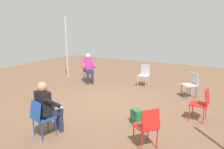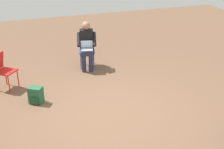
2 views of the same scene
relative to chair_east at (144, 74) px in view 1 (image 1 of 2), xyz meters
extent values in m
plane|color=brown|center=(-2.45, 0.20, -0.50)|extent=(16.11, 16.11, 0.00)
cube|color=#B7B7BC|center=(-0.07, 0.00, -0.06)|extent=(0.40, 0.40, 0.03)
cylinder|color=#B7B7BC|center=(-0.24, -0.17, -0.29)|extent=(0.02, 0.02, 0.42)
cylinder|color=#B7B7BC|center=(-0.24, 0.17, -0.29)|extent=(0.02, 0.02, 0.42)
cylinder|color=#B7B7BC|center=(0.10, -0.17, -0.29)|extent=(0.02, 0.02, 0.42)
cylinder|color=#B7B7BC|center=(0.10, 0.17, -0.29)|extent=(0.02, 0.02, 0.42)
cube|color=#B7B7BC|center=(0.12, 0.00, 0.15)|extent=(0.10, 0.38, 0.40)
cube|color=red|center=(-2.39, -2.35, -0.06)|extent=(0.43, 0.43, 0.03)
cylinder|color=red|center=(-2.54, -2.16, -0.29)|extent=(0.02, 0.02, 0.42)
cylinder|color=red|center=(-2.21, -2.19, -0.29)|extent=(0.02, 0.02, 0.42)
cylinder|color=red|center=(-2.57, -2.50, -0.29)|extent=(0.02, 0.02, 0.42)
cylinder|color=red|center=(-2.23, -2.53, -0.29)|extent=(0.02, 0.02, 0.42)
cube|color=red|center=(-2.40, -2.54, 0.15)|extent=(0.39, 0.12, 0.40)
cube|color=#B7B7BC|center=(-0.65, -1.82, -0.06)|extent=(0.57, 0.57, 0.03)
cylinder|color=#1E4799|center=(-0.89, -1.82, -0.29)|extent=(0.02, 0.02, 0.42)
cylinder|color=#1E4799|center=(-0.64, -1.58, -0.29)|extent=(0.02, 0.02, 0.42)
cylinder|color=#1E4799|center=(-0.66, -2.06, -0.29)|extent=(0.02, 0.02, 0.42)
cylinder|color=#1E4799|center=(-0.41, -1.83, -0.29)|extent=(0.02, 0.02, 0.42)
cube|color=#B7B7BC|center=(-0.52, -1.96, 0.15)|extent=(0.34, 0.33, 0.40)
cube|color=#B7B7BC|center=(-0.60, 2.28, -0.06)|extent=(0.57, 0.57, 0.03)
cylinder|color=#1E4799|center=(-0.59, 2.04, -0.29)|extent=(0.02, 0.02, 0.42)
cylinder|color=#1E4799|center=(-0.84, 2.28, -0.29)|extent=(0.02, 0.02, 0.42)
cylinder|color=#1E4799|center=(-0.36, 2.28, -0.29)|extent=(0.02, 0.02, 0.42)
cylinder|color=#1E4799|center=(-0.60, 2.52, -0.29)|extent=(0.02, 0.02, 0.42)
cube|color=#B7B7BC|center=(-0.46, 2.41, 0.15)|extent=(0.34, 0.33, 0.40)
cube|color=red|center=(-4.21, -1.59, -0.06)|extent=(0.56, 0.56, 0.03)
cylinder|color=red|center=(-4.24, -1.35, -0.29)|extent=(0.02, 0.02, 0.42)
cylinder|color=red|center=(-3.97, -1.57, -0.29)|extent=(0.02, 0.02, 0.42)
cylinder|color=red|center=(-4.45, -1.62, -0.29)|extent=(0.02, 0.02, 0.42)
cylinder|color=red|center=(-4.19, -1.83, -0.29)|extent=(0.02, 0.02, 0.42)
cube|color=red|center=(-4.33, -1.74, 0.15)|extent=(0.35, 0.31, 0.40)
cube|color=#1E4799|center=(-4.88, 0.49, -0.06)|extent=(0.49, 0.49, 0.03)
cylinder|color=#1E4799|center=(-4.67, 0.61, -0.29)|extent=(0.02, 0.02, 0.42)
cylinder|color=#1E4799|center=(-4.76, 0.28, -0.29)|extent=(0.02, 0.02, 0.42)
cylinder|color=#1E4799|center=(-5.00, 0.70, -0.29)|extent=(0.02, 0.02, 0.42)
cylinder|color=#1E4799|center=(-5.09, 0.37, -0.29)|extent=(0.02, 0.02, 0.42)
cube|color=#1E4799|center=(-5.06, 0.54, 0.15)|extent=(0.18, 0.39, 0.40)
cylinder|color=#23283D|center=(-4.51, 0.49, -0.27)|extent=(0.11, 0.11, 0.45)
cylinder|color=#23283D|center=(-4.55, 0.31, -0.27)|extent=(0.11, 0.11, 0.45)
cube|color=#23283D|center=(-4.70, 0.44, 0.01)|extent=(0.48, 0.39, 0.14)
cube|color=black|center=(-4.88, 0.49, 0.27)|extent=(0.30, 0.38, 0.52)
sphere|color=#A87A5B|center=(-4.88, 0.49, 0.63)|extent=(0.22, 0.22, 0.22)
cylinder|color=black|center=(-4.73, 0.66, 0.30)|extent=(0.41, 0.18, 0.31)
cylinder|color=black|center=(-4.83, 0.27, 0.30)|extent=(0.41, 0.18, 0.31)
cube|color=#9EA0A5|center=(-4.59, 0.41, 0.09)|extent=(0.29, 0.34, 0.02)
cube|color=#B2D1F2|center=(-4.69, 0.44, 0.20)|extent=(0.12, 0.30, 0.20)
cylinder|color=#23283D|center=(-0.78, 1.96, -0.27)|extent=(0.11, 0.11, 0.45)
cylinder|color=#23283D|center=(-0.91, 2.09, -0.27)|extent=(0.11, 0.11, 0.45)
cube|color=#23283D|center=(-0.73, 2.14, 0.01)|extent=(0.51, 0.51, 0.14)
cube|color=#B22D84|center=(-0.60, 2.28, 0.27)|extent=(0.40, 0.40, 0.52)
sphere|color=beige|center=(-0.60, 2.28, 0.63)|extent=(0.22, 0.22, 0.22)
cylinder|color=#B22D84|center=(-0.52, 2.07, 0.30)|extent=(0.34, 0.35, 0.31)
cylinder|color=#B22D84|center=(-0.81, 2.35, 0.30)|extent=(0.34, 0.35, 0.31)
cube|color=#235B38|center=(-3.33, -1.05, -0.32)|extent=(0.32, 0.34, 0.36)
cube|color=#1C492C|center=(-3.33, -1.05, -0.40)|extent=(0.32, 0.30, 0.16)
cylinder|color=#B2B2B7|center=(-0.31, 3.65, 0.88)|extent=(0.07, 0.07, 2.76)
camera|label=1|loc=(-8.04, -2.92, 1.92)|focal=35.00mm
camera|label=2|loc=(2.67, -1.44, 2.83)|focal=50.00mm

